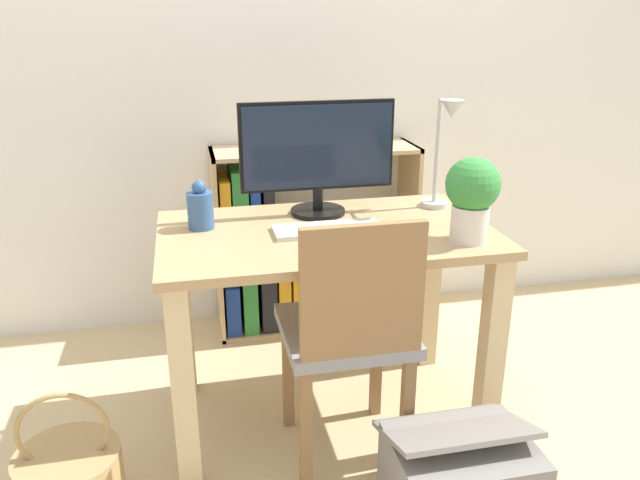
# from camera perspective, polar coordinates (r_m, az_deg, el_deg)

# --- Properties ---
(ground_plane) EXTENTS (10.00, 10.00, 0.00)m
(ground_plane) POSITION_cam_1_polar(r_m,az_deg,el_deg) (2.41, 0.53, -15.54)
(ground_plane) COLOR #CCB284
(wall_back) EXTENTS (8.00, 0.05, 2.60)m
(wall_back) POSITION_cam_1_polar(r_m,az_deg,el_deg) (2.85, -3.66, 17.99)
(wall_back) COLOR silver
(wall_back) RESTS_ON ground_plane
(desk) EXTENTS (1.10, 0.66, 0.72)m
(desk) POSITION_cam_1_polar(r_m,az_deg,el_deg) (2.13, 0.58, -2.98)
(desk) COLOR tan
(desk) RESTS_ON ground_plane
(monitor) EXTENTS (0.55, 0.19, 0.40)m
(monitor) POSITION_cam_1_polar(r_m,az_deg,el_deg) (2.19, -0.22, 8.08)
(monitor) COLOR black
(monitor) RESTS_ON desk
(keyboard) EXTENTS (0.36, 0.14, 0.02)m
(keyboard) POSITION_cam_1_polar(r_m,az_deg,el_deg) (2.05, 0.82, 0.99)
(keyboard) COLOR silver
(keyboard) RESTS_ON desk
(vase) EXTENTS (0.09, 0.09, 0.17)m
(vase) POSITION_cam_1_polar(r_m,az_deg,el_deg) (2.10, -10.89, 2.89)
(vase) COLOR #33598C
(vase) RESTS_ON desk
(desk_lamp) EXTENTS (0.10, 0.19, 0.40)m
(desk_lamp) POSITION_cam_1_polar(r_m,az_deg,el_deg) (2.25, 11.28, 8.63)
(desk_lamp) COLOR #B7B7BC
(desk_lamp) RESTS_ON desk
(potted_plant) EXTENTS (0.17, 0.17, 0.27)m
(potted_plant) POSITION_cam_1_polar(r_m,az_deg,el_deg) (1.98, 13.73, 4.08)
(potted_plant) COLOR silver
(potted_plant) RESTS_ON desk
(chair) EXTENTS (0.40, 0.40, 0.87)m
(chair) POSITION_cam_1_polar(r_m,az_deg,el_deg) (1.95, 2.78, -8.24)
(chair) COLOR gray
(chair) RESTS_ON ground_plane
(bookshelf) EXTENTS (0.91, 0.28, 0.85)m
(bookshelf) POSITION_cam_1_polar(r_m,az_deg,el_deg) (2.87, -3.48, -1.35)
(bookshelf) COLOR tan
(bookshelf) RESTS_ON ground_plane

